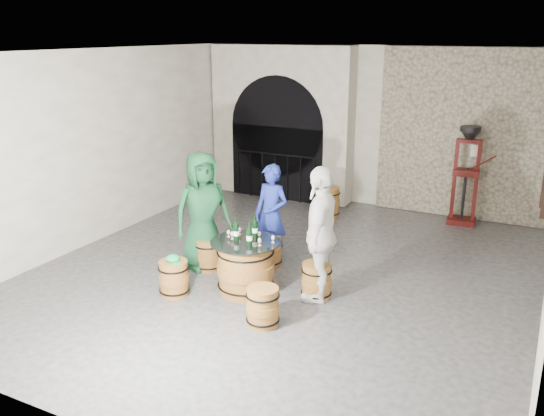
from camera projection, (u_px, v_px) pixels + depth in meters
The scene contains 29 objects.
ground at pixel (286, 272), 8.63m from camera, with size 8.00×8.00×0.00m, color #2D2D30.
wall_back at pixel (372, 127), 11.56m from camera, with size 8.00×8.00×0.00m, color silver.
wall_front at pixel (78, 268), 4.75m from camera, with size 8.00×8.00×0.00m, color silver.
wall_left at pixel (99, 147), 9.67m from camera, with size 8.00×8.00×0.00m, color silver.
ceiling at pixel (287, 52), 7.68m from camera, with size 8.00×8.00×0.00m, color beige.
stone_facing_panel at pixel (464, 135), 10.73m from camera, with size 3.20×0.12×3.18m, color gray.
arched_opening at pixel (282, 124), 12.16m from camera, with size 3.10×0.60×3.19m.
barrel_table at pixel (246, 267), 7.90m from camera, with size 0.96×0.96×0.74m.
barrel_stool_left at pixel (208, 254), 8.68m from camera, with size 0.42×0.42×0.49m.
barrel_stool_far at pixel (268, 250), 8.82m from camera, with size 0.42×0.42×0.49m.
barrel_stool_right at pixel (316, 281), 7.75m from camera, with size 0.42×0.42×0.49m.
barrel_stool_near_right at pixel (263, 307), 7.03m from camera, with size 0.42×0.42×0.49m.
barrel_stool_near_left at pixel (174, 278), 7.83m from camera, with size 0.42×0.42×0.49m.
green_cap at pixel (173, 259), 7.75m from camera, with size 0.23×0.19×0.10m.
person_green at pixel (203, 211), 8.58m from camera, with size 0.88×0.57×1.80m, color #114023.
person_blue at pixel (271, 215), 8.80m from camera, with size 0.57×0.37×1.55m, color navy.
person_white at pixel (321, 234), 7.54m from camera, with size 1.08×0.45×1.84m, color silver.
wine_bottle_left at pixel (236, 231), 7.79m from camera, with size 0.08×0.08×0.32m.
wine_bottle_center at pixel (249, 236), 7.61m from camera, with size 0.08×0.08×0.32m.
wine_bottle_right at pixel (255, 228), 7.90m from camera, with size 0.08×0.08×0.32m.
tasting_glass_a at pixel (232, 236), 7.85m from camera, with size 0.05×0.05×0.10m, color orange, non-canonical shape.
tasting_glass_b at pixel (273, 239), 7.72m from camera, with size 0.05×0.05×0.10m, color orange, non-canonical shape.
tasting_glass_c at pixel (240, 231), 8.02m from camera, with size 0.05×0.05×0.10m, color orange, non-canonical shape.
tasting_glass_d at pixel (259, 235), 7.86m from camera, with size 0.05×0.05×0.10m, color orange, non-canonical shape.
tasting_glass_e at pixel (260, 242), 7.61m from camera, with size 0.05×0.05×0.10m, color orange, non-canonical shape.
tasting_glass_f at pixel (229, 234), 7.93m from camera, with size 0.05×0.05×0.10m, color orange, non-canonical shape.
side_barrel at pixel (328, 202), 11.10m from camera, with size 0.45×0.45×0.60m.
corking_press at pixel (467, 168), 10.50m from camera, with size 0.76×0.44×1.83m.
control_box at pixel (476, 150), 10.63m from camera, with size 0.18×0.10×0.22m, color silver.
Camera 1 is at (3.42, -7.18, 3.48)m, focal length 38.00 mm.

